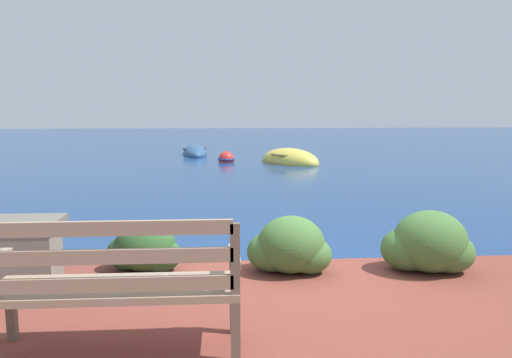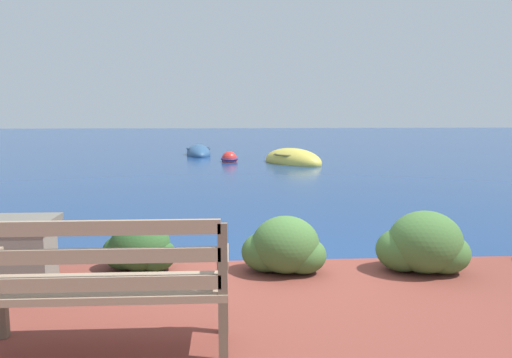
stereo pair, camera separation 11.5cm
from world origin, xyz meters
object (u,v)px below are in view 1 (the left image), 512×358
object	(u,v)px
mooring_buoy	(226,159)
rowboat_nearest	(290,161)
park_bench	(115,283)
rowboat_mid	(195,153)

from	to	relation	value
mooring_buoy	rowboat_nearest	bearing A→B (deg)	-15.71
park_bench	rowboat_nearest	world-z (taller)	park_bench
rowboat_mid	mooring_buoy	size ratio (longest dim) A/B	4.32
rowboat_mid	mooring_buoy	bearing A→B (deg)	-162.07
mooring_buoy	rowboat_mid	bearing A→B (deg)	114.62
park_bench	mooring_buoy	size ratio (longest dim) A/B	2.76
park_bench	rowboat_mid	distance (m)	16.34
rowboat_mid	rowboat_nearest	bearing A→B (deg)	-140.94
rowboat_mid	mooring_buoy	distance (m)	2.87
park_bench	rowboat_nearest	size ratio (longest dim) A/B	0.60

